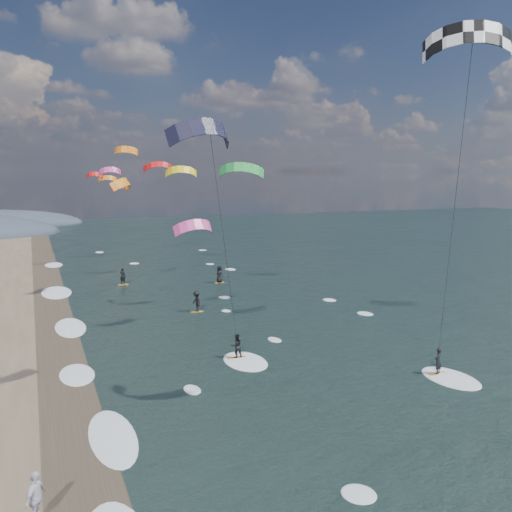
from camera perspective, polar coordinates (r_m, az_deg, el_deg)
name	(u,v)px	position (r m, az deg, el deg)	size (l,w,h in m)	color
ground	(382,456)	(26.21, 12.46, -18.96)	(260.00, 260.00, 0.00)	black
wet_sand_strip	(70,409)	(31.52, -18.11, -14.31)	(3.00, 240.00, 0.00)	#382D23
kitesurfer_near_a	(467,125)	(28.68, 20.33, 12.19)	(7.69, 9.07, 18.74)	#BE8221
kitesurfer_near_b	(222,215)	(30.91, -3.43, 4.11)	(6.95, 8.54, 15.12)	#BE8221
far_kitesurfers	(190,286)	(55.74, -6.66, -3.03)	(11.03, 15.37, 1.86)	#BE8221
bg_kite_field	(144,174)	(73.56, -11.16, 8.09)	(11.23, 66.61, 7.78)	red
shoreline_surf	(86,375)	(36.02, -16.66, -11.33)	(2.40, 79.40, 0.11)	white
beach_walker	(35,498)	(22.36, -21.19, -21.66)	(1.13, 0.47, 1.93)	silver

